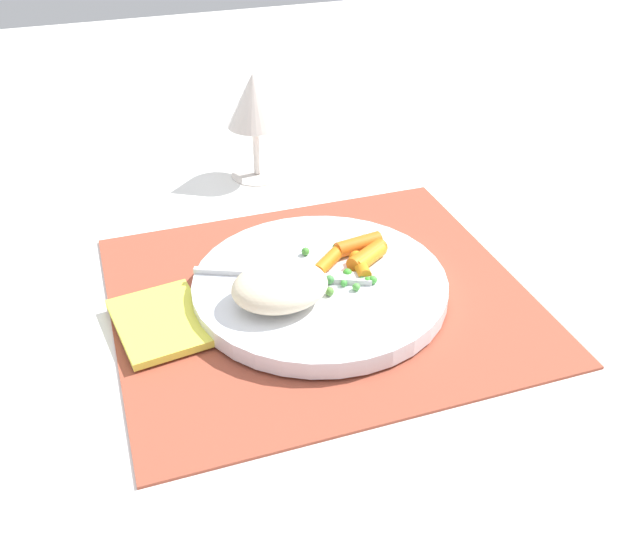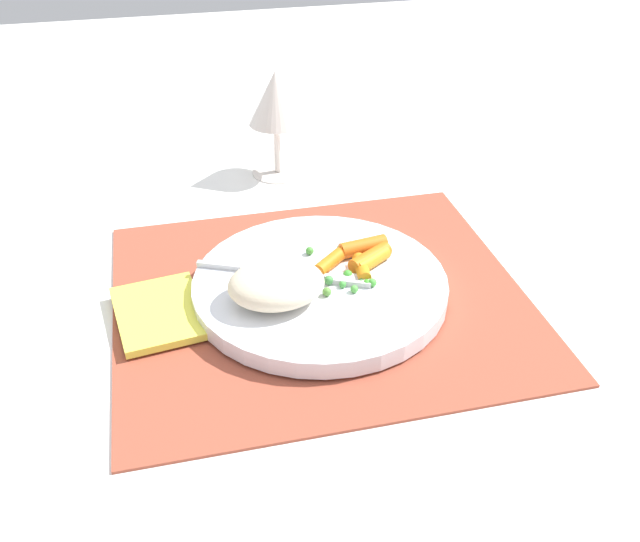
{
  "view_description": "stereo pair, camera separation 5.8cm",
  "coord_description": "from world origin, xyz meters",
  "px_view_note": "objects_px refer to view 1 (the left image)",
  "views": [
    {
      "loc": [
        -0.19,
        -0.57,
        0.44
      ],
      "look_at": [
        0.0,
        0.0,
        0.03
      ],
      "focal_mm": 39.86,
      "sensor_mm": 36.0,
      "label": 1
    },
    {
      "loc": [
        -0.14,
        -0.59,
        0.44
      ],
      "look_at": [
        0.0,
        0.0,
        0.03
      ],
      "focal_mm": 39.86,
      "sensor_mm": 36.0,
      "label": 2
    }
  ],
  "objects_px": {
    "plate": "(320,286)",
    "rice_mound": "(280,286)",
    "carrot_portion": "(358,255)",
    "fork": "(302,276)",
    "napkin": "(161,321)",
    "wine_glass": "(254,104)"
  },
  "relations": [
    {
      "from": "rice_mound",
      "to": "fork",
      "type": "xyz_separation_m",
      "value": [
        0.03,
        0.03,
        -0.02
      ]
    },
    {
      "from": "carrot_portion",
      "to": "napkin",
      "type": "bearing_deg",
      "value": -175.38
    },
    {
      "from": "rice_mound",
      "to": "napkin",
      "type": "bearing_deg",
      "value": 166.7
    },
    {
      "from": "rice_mound",
      "to": "plate",
      "type": "bearing_deg",
      "value": 26.9
    },
    {
      "from": "rice_mound",
      "to": "wine_glass",
      "type": "bearing_deg",
      "value": 79.37
    },
    {
      "from": "rice_mound",
      "to": "napkin",
      "type": "distance_m",
      "value": 0.12
    },
    {
      "from": "carrot_portion",
      "to": "fork",
      "type": "bearing_deg",
      "value": -170.29
    },
    {
      "from": "plate",
      "to": "rice_mound",
      "type": "xyz_separation_m",
      "value": [
        -0.05,
        -0.03,
        0.03
      ]
    },
    {
      "from": "rice_mound",
      "to": "fork",
      "type": "height_order",
      "value": "rice_mound"
    },
    {
      "from": "fork",
      "to": "carrot_portion",
      "type": "bearing_deg",
      "value": 9.71
    },
    {
      "from": "napkin",
      "to": "plate",
      "type": "bearing_deg",
      "value": -0.64
    },
    {
      "from": "plate",
      "to": "wine_glass",
      "type": "bearing_deg",
      "value": 87.8
    },
    {
      "from": "plate",
      "to": "fork",
      "type": "relative_size",
      "value": 1.51
    },
    {
      "from": "carrot_portion",
      "to": "plate",
      "type": "bearing_deg",
      "value": -158.71
    },
    {
      "from": "fork",
      "to": "napkin",
      "type": "distance_m",
      "value": 0.15
    },
    {
      "from": "wine_glass",
      "to": "carrot_portion",
      "type": "bearing_deg",
      "value": -82.48
    },
    {
      "from": "carrot_portion",
      "to": "wine_glass",
      "type": "distance_m",
      "value": 0.29
    },
    {
      "from": "napkin",
      "to": "rice_mound",
      "type": "bearing_deg",
      "value": -13.3
    },
    {
      "from": "carrot_portion",
      "to": "fork",
      "type": "distance_m",
      "value": 0.07
    },
    {
      "from": "carrot_portion",
      "to": "wine_glass",
      "type": "relative_size",
      "value": 0.62
    },
    {
      "from": "rice_mound",
      "to": "fork",
      "type": "bearing_deg",
      "value": 45.43
    },
    {
      "from": "wine_glass",
      "to": "napkin",
      "type": "relative_size",
      "value": 1.31
    }
  ]
}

